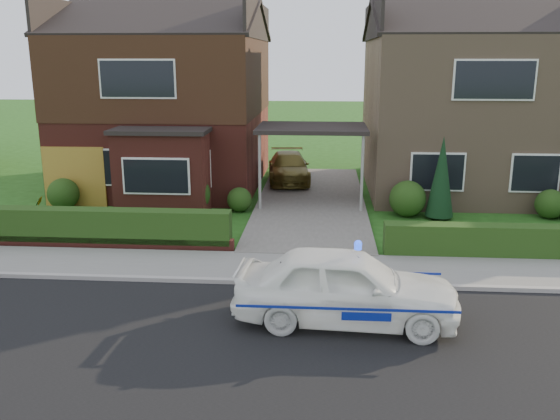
{
  "coord_description": "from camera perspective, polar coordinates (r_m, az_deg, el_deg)",
  "views": [
    {
      "loc": [
        0.41,
        -9.74,
        5.17
      ],
      "look_at": [
        -0.57,
        3.5,
        1.69
      ],
      "focal_mm": 38.0,
      "sensor_mm": 36.0,
      "label": 1
    }
  ],
  "objects": [
    {
      "name": "ground",
      "position": [
        11.03,
        1.64,
        -13.24
      ],
      "size": [
        120.0,
        120.0,
        0.0
      ],
      "primitive_type": "plane",
      "color": "#1E4913",
      "rests_on": "ground"
    },
    {
      "name": "road",
      "position": [
        11.03,
        1.64,
        -13.24
      ],
      "size": [
        60.0,
        6.0,
        0.02
      ],
      "primitive_type": "cube",
      "color": "black",
      "rests_on": "ground"
    },
    {
      "name": "kerb",
      "position": [
        13.78,
        2.23,
        -7.07
      ],
      "size": [
        60.0,
        0.16,
        0.12
      ],
      "primitive_type": "cube",
      "color": "#9E9993",
      "rests_on": "ground"
    },
    {
      "name": "sidewalk",
      "position": [
        14.76,
        2.38,
        -5.6
      ],
      "size": [
        60.0,
        2.0,
        0.1
      ],
      "primitive_type": "cube",
      "color": "slate",
      "rests_on": "ground"
    },
    {
      "name": "driveway",
      "position": [
        21.37,
        3.0,
        0.84
      ],
      "size": [
        3.8,
        12.0,
        0.12
      ],
      "primitive_type": "cube",
      "color": "#666059",
      "rests_on": "ground"
    },
    {
      "name": "house_left",
      "position": [
        24.48,
        -10.64,
        11.27
      ],
      "size": [
        7.5,
        9.53,
        7.25
      ],
      "color": "maroon",
      "rests_on": "ground"
    },
    {
      "name": "house_right",
      "position": [
        24.39,
        17.29,
        10.51
      ],
      "size": [
        7.5,
        8.06,
        7.25
      ],
      "color": "#907258",
      "rests_on": "ground"
    },
    {
      "name": "carport_link",
      "position": [
        20.85,
        3.1,
        7.75
      ],
      "size": [
        3.8,
        3.0,
        2.77
      ],
      "color": "black",
      "rests_on": "ground"
    },
    {
      "name": "garage_door",
      "position": [
        21.91,
        -19.16,
        3.04
      ],
      "size": [
        2.2,
        0.1,
        2.1
      ],
      "primitive_type": "cube",
      "color": "olive",
      "rests_on": "ground"
    },
    {
      "name": "dwarf_wall",
      "position": [
        17.02,
        -17.41,
        -3.04
      ],
      "size": [
        7.7,
        0.25,
        0.36
      ],
      "primitive_type": "cube",
      "color": "maroon",
      "rests_on": "ground"
    },
    {
      "name": "hedge_left",
      "position": [
        17.21,
        -17.18,
        -3.46
      ],
      "size": [
        7.5,
        0.55,
        0.9
      ],
      "primitive_type": "cube",
      "color": "#183711",
      "rests_on": "ground"
    },
    {
      "name": "hedge_right",
      "position": [
        16.84,
        22.73,
        -4.37
      ],
      "size": [
        7.5,
        0.55,
        0.8
      ],
      "primitive_type": "cube",
      "color": "#183711",
      "rests_on": "ground"
    },
    {
      "name": "shrub_left_far",
      "position": [
        21.71,
        -20.13,
        1.47
      ],
      "size": [
        1.08,
        1.08,
        1.08
      ],
      "primitive_type": "sphere",
      "color": "#183711",
      "rests_on": "ground"
    },
    {
      "name": "shrub_left_mid",
      "position": [
        20.06,
        -8.59,
        1.54
      ],
      "size": [
        1.32,
        1.32,
        1.32
      ],
      "primitive_type": "sphere",
      "color": "#183711",
      "rests_on": "ground"
    },
    {
      "name": "shrub_left_near",
      "position": [
        20.11,
        -3.93,
        1.0
      ],
      "size": [
        0.84,
        0.84,
        0.84
      ],
      "primitive_type": "sphere",
      "color": "#183711",
      "rests_on": "ground"
    },
    {
      "name": "shrub_right_near",
      "position": [
        19.87,
        12.18,
        1.07
      ],
      "size": [
        1.2,
        1.2,
        1.2
      ],
      "primitive_type": "sphere",
      "color": "#183711",
      "rests_on": "ground"
    },
    {
      "name": "shrub_right_mid",
      "position": [
        21.14,
        24.57,
        0.53
      ],
      "size": [
        0.96,
        0.96,
        0.96
      ],
      "primitive_type": "sphere",
      "color": "#183711",
      "rests_on": "ground"
    },
    {
      "name": "conifer_a",
      "position": [
        19.7,
        15.25,
        2.85
      ],
      "size": [
        0.9,
        0.9,
        2.6
      ],
      "primitive_type": "cone",
      "color": "black",
      "rests_on": "ground"
    },
    {
      "name": "police_car",
      "position": [
        11.81,
        6.36,
        -7.36
      ],
      "size": [
        4.05,
        4.5,
        1.67
      ],
      "rotation": [
        0.0,
        0.0,
        1.51
      ],
      "color": "white",
      "rests_on": "ground"
    },
    {
      "name": "driveway_car",
      "position": [
        24.4,
        0.85,
        4.13
      ],
      "size": [
        2.02,
        4.13,
        1.16
      ],
      "primitive_type": "imported",
      "rotation": [
        0.0,
        0.0,
        0.1
      ],
      "color": "brown",
      "rests_on": "driveway"
    },
    {
      "name": "potted_plant_a",
      "position": [
        19.88,
        -9.23,
        0.52
      ],
      "size": [
        0.45,
        0.37,
        0.73
      ],
      "primitive_type": "imported",
      "rotation": [
        0.0,
        0.0,
        -0.34
      ],
      "color": "gray",
      "rests_on": "ground"
    },
    {
      "name": "potted_plant_b",
      "position": [
        20.81,
        -22.26,
        0.21
      ],
      "size": [
        0.49,
        0.46,
        0.71
      ],
      "primitive_type": "imported",
      "rotation": [
        0.0,
        0.0,
        1.12
      ],
      "color": "gray",
      "rests_on": "ground"
    },
    {
      "name": "potted_plant_c",
      "position": [
        17.28,
        -7.89,
        -1.47
      ],
      "size": [
        0.59,
        0.59,
        0.8
      ],
      "primitive_type": "imported",
      "rotation": [
        0.0,
        0.0,
        1.14
      ],
      "color": "gray",
      "rests_on": "ground"
    }
  ]
}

